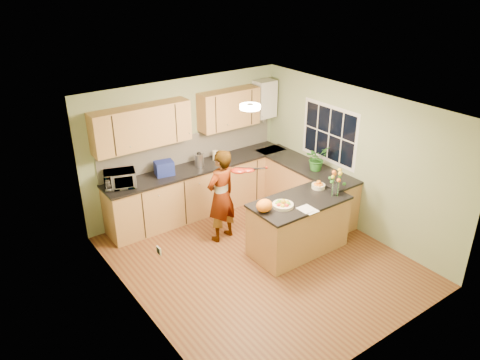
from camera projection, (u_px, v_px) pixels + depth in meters
floor at (260, 261)px, 7.46m from camera, size 4.50×4.50×0.00m
ceiling at (263, 109)px, 6.39m from camera, size 4.00×4.50×0.02m
wall_back at (186, 146)px, 8.58m from camera, size 4.00×0.02×2.50m
wall_front at (384, 263)px, 5.28m from camera, size 4.00×0.02×2.50m
wall_left at (136, 232)px, 5.87m from camera, size 0.02×4.50×2.50m
wall_right at (354, 160)px, 7.98m from camera, size 0.02×4.50×2.50m
back_counter at (201, 189)px, 8.74m from camera, size 3.64×0.62×0.94m
right_counter at (304, 188)px, 8.78m from camera, size 0.62×2.24×0.94m
splashback at (191, 148)px, 8.64m from camera, size 3.60×0.02×0.52m
upper_cabinets at (180, 119)px, 8.10m from camera, size 3.20×0.34×0.70m
boiler at (265, 99)px, 9.08m from camera, size 0.40×0.30×0.86m
window_right at (329, 134)px, 8.29m from camera, size 0.01×1.30×1.05m
light_switch at (159, 251)px, 5.42m from camera, size 0.02×0.09×0.09m
ceiling_lamp at (250, 107)px, 6.63m from camera, size 0.30×0.30×0.07m
peninsula_island at (298, 225)px, 7.56m from camera, size 1.59×0.82×0.91m
fruit_dish at (283, 204)px, 7.16m from camera, size 0.33×0.33×0.11m
orange_bowl at (318, 185)px, 7.75m from camera, size 0.22×0.22×0.13m
flower_vase at (337, 176)px, 7.41m from camera, size 0.27×0.27×0.49m
orange_bag at (264, 206)px, 7.01m from camera, size 0.27×0.23×0.20m
papers at (308, 209)px, 7.09m from camera, size 0.21×0.29×0.01m
violinist at (221, 196)px, 7.73m from camera, size 0.66×0.50×1.62m
violin at (239, 171)px, 7.46m from camera, size 0.64×0.56×0.16m
microwave at (120, 179)px, 7.69m from camera, size 0.59×0.48×0.28m
blue_box at (164, 168)px, 8.13m from camera, size 0.35×0.28×0.25m
kettle at (199, 159)px, 8.49m from camera, size 0.16×0.16×0.31m
jar_cream at (216, 155)px, 8.74m from camera, size 0.16×0.16×0.18m
jar_white at (223, 155)px, 8.78m from camera, size 0.14×0.14×0.16m
potted_plant at (317, 158)px, 8.29m from camera, size 0.41×0.36×0.44m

